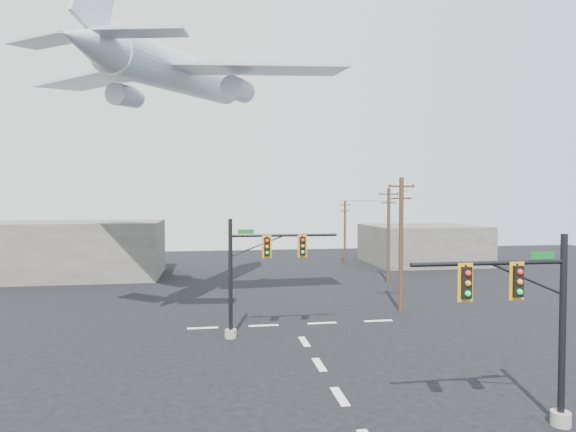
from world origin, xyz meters
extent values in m
plane|color=black|center=(0.00, 0.00, 0.00)|extent=(120.00, 120.00, 0.00)
cube|color=silver|center=(0.00, 0.00, 0.01)|extent=(0.40, 2.00, 0.01)
cube|color=silver|center=(0.00, 4.00, 0.01)|extent=(0.40, 2.00, 0.01)
cube|color=silver|center=(0.00, 8.00, 0.01)|extent=(0.40, 2.00, 0.01)
cube|color=silver|center=(-6.00, 12.00, 0.01)|extent=(2.00, 0.40, 0.01)
cube|color=silver|center=(-2.00, 12.00, 0.01)|extent=(2.00, 0.40, 0.01)
cube|color=silver|center=(2.00, 12.00, 0.01)|extent=(2.00, 0.40, 0.01)
cube|color=silver|center=(6.00, 12.00, 0.01)|extent=(2.00, 0.40, 0.01)
cylinder|color=gray|center=(7.45, -3.83, 0.26)|extent=(0.72, 0.72, 0.51)
cylinder|color=black|center=(7.45, -3.83, 3.58)|extent=(0.25, 0.25, 7.16)
cylinder|color=black|center=(4.47, -3.83, 6.14)|extent=(5.97, 0.16, 0.16)
cylinder|color=black|center=(5.96, -3.83, 5.53)|extent=(3.23, 0.08, 0.08)
cube|color=black|center=(5.47, -3.98, 5.50)|extent=(0.35, 0.31, 1.13)
cube|color=orange|center=(5.47, -3.96, 5.50)|extent=(0.56, 0.04, 1.38)
sphere|color=red|center=(5.47, -4.16, 5.85)|extent=(0.20, 0.20, 0.20)
sphere|color=orange|center=(5.47, -4.16, 5.50)|extent=(0.20, 0.20, 0.20)
sphere|color=#0EE340|center=(5.47, -4.16, 5.14)|extent=(0.20, 0.20, 0.20)
cube|color=black|center=(3.48, -3.98, 5.50)|extent=(0.35, 0.31, 1.13)
cube|color=orange|center=(3.48, -3.96, 5.50)|extent=(0.56, 0.04, 1.38)
sphere|color=red|center=(3.48, -4.16, 5.85)|extent=(0.20, 0.20, 0.20)
sphere|color=orange|center=(3.48, -4.16, 5.50)|extent=(0.20, 0.20, 0.20)
sphere|color=#0EE340|center=(3.48, -4.16, 5.14)|extent=(0.20, 0.20, 0.20)
cube|color=#0C5A1D|center=(6.53, -3.89, 6.40)|extent=(0.97, 0.04, 0.27)
cylinder|color=gray|center=(-4.27, 9.47, 0.26)|extent=(0.72, 0.72, 0.52)
cylinder|color=black|center=(-4.27, 9.47, 3.62)|extent=(0.25, 0.25, 7.25)
cylinder|color=black|center=(-0.98, 9.47, 6.21)|extent=(6.60, 0.17, 0.17)
cylinder|color=black|center=(-2.63, 9.47, 5.59)|extent=(3.52, 0.08, 0.08)
cube|color=black|center=(-2.08, 9.32, 5.56)|extent=(0.35, 0.31, 1.14)
cube|color=orange|center=(-2.08, 9.34, 5.56)|extent=(0.57, 0.04, 1.40)
sphere|color=red|center=(-2.08, 9.14, 5.92)|extent=(0.21, 0.21, 0.21)
sphere|color=orange|center=(-2.08, 9.14, 5.56)|extent=(0.21, 0.21, 0.21)
sphere|color=#0EE340|center=(-2.08, 9.14, 5.20)|extent=(0.21, 0.21, 0.21)
cube|color=black|center=(0.12, 9.32, 5.56)|extent=(0.35, 0.31, 1.14)
cube|color=orange|center=(0.12, 9.34, 5.56)|extent=(0.57, 0.04, 1.40)
sphere|color=red|center=(0.12, 9.14, 5.92)|extent=(0.21, 0.21, 0.21)
sphere|color=orange|center=(0.12, 9.14, 5.56)|extent=(0.21, 0.21, 0.21)
sphere|color=#0EE340|center=(0.12, 9.14, 5.20)|extent=(0.21, 0.21, 0.21)
cube|color=#0C5A1D|center=(-3.34, 9.41, 6.47)|extent=(0.98, 0.04, 0.27)
cylinder|color=#452F1D|center=(8.53, 14.24, 5.03)|extent=(0.34, 0.34, 10.06)
cube|color=#452F1D|center=(8.53, 14.24, 9.39)|extent=(2.01, 0.15, 0.13)
cube|color=#452F1D|center=(8.53, 14.24, 8.49)|extent=(1.57, 0.15, 0.13)
cylinder|color=black|center=(7.63, 14.24, 9.50)|extent=(0.11, 0.11, 0.13)
cylinder|color=black|center=(8.53, 14.24, 9.50)|extent=(0.11, 0.11, 0.13)
cylinder|color=black|center=(9.42, 14.23, 9.50)|extent=(0.11, 0.11, 0.13)
cylinder|color=#452F1D|center=(12.27, 26.63, 4.79)|extent=(0.32, 0.32, 9.59)
cube|color=#452F1D|center=(12.27, 26.63, 8.94)|extent=(1.91, 0.62, 0.13)
cube|color=#452F1D|center=(12.27, 26.63, 8.08)|extent=(1.49, 0.51, 0.13)
cylinder|color=black|center=(11.43, 26.85, 9.05)|extent=(0.11, 0.11, 0.13)
cylinder|color=black|center=(12.27, 26.63, 9.05)|extent=(0.11, 0.11, 0.13)
cylinder|color=black|center=(13.10, 26.41, 9.05)|extent=(0.11, 0.11, 0.13)
cylinder|color=#452F1D|center=(11.62, 40.50, 4.13)|extent=(0.28, 0.28, 8.25)
cube|color=#452F1D|center=(11.62, 40.50, 7.69)|extent=(1.63, 0.66, 0.11)
cube|color=#452F1D|center=(11.62, 40.50, 6.94)|extent=(1.28, 0.53, 0.11)
cylinder|color=black|center=(10.91, 40.26, 7.78)|extent=(0.09, 0.09, 0.11)
cylinder|color=black|center=(11.62, 40.50, 7.78)|extent=(0.09, 0.09, 0.11)
cylinder|color=black|center=(12.33, 40.75, 7.78)|extent=(0.09, 0.09, 0.11)
cylinder|color=black|center=(9.52, 20.43, 9.11)|extent=(3.80, 12.40, 0.03)
cylinder|color=black|center=(11.14, 33.57, 8.27)|extent=(0.57, 13.88, 0.03)
cylinder|color=black|center=(11.27, 20.43, 9.11)|extent=(3.73, 12.40, 0.03)
cylinder|color=black|center=(12.75, 33.57, 8.27)|extent=(0.79, 13.88, 0.03)
cylinder|color=silver|center=(-7.55, 17.86, 17.95)|extent=(9.85, 18.43, 4.80)
cone|color=silver|center=(-3.26, 28.27, 19.10)|extent=(4.39, 5.18, 3.34)
cone|color=silver|center=(-11.84, 7.45, 16.80)|extent=(4.11, 5.04, 3.05)
cube|color=silver|center=(-14.10, 19.21, 17.54)|extent=(11.13, 11.59, 0.65)
cube|color=silver|center=(-1.95, 14.20, 17.54)|extent=(12.12, 4.67, 0.65)
cylinder|color=silver|center=(-11.93, 19.28, 16.43)|extent=(2.71, 3.49, 1.94)
cylinder|color=silver|center=(-3.44, 15.78, 16.43)|extent=(2.71, 3.49, 1.94)
cube|color=silver|center=(-14.38, 9.01, 17.22)|extent=(4.88, 4.40, 0.37)
cube|color=silver|center=(-8.94, 6.77, 17.22)|extent=(4.82, 2.60, 0.37)
cube|color=slate|center=(-20.00, 35.00, 3.00)|extent=(18.00, 10.00, 6.00)
cube|color=slate|center=(22.00, 40.00, 2.50)|extent=(14.00, 12.00, 5.00)
camera|label=1|loc=(-5.35, -19.66, 8.44)|focal=30.00mm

